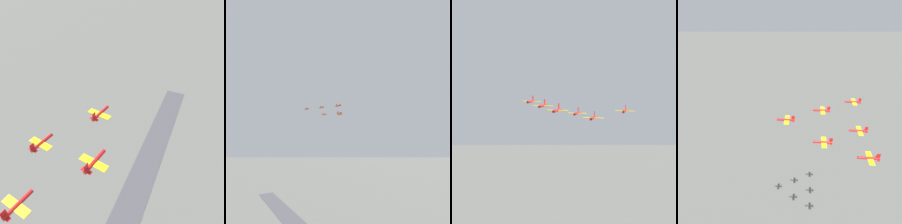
# 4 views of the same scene
# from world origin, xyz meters

# --- Properties ---
(jet_0) EXTENTS (8.26, 8.52, 2.86)m
(jet_0) POSITION_xyz_m (30.48, 12.51, 138.30)
(jet_0) COLOR red
(jet_1) EXTENTS (8.26, 8.52, 2.86)m
(jet_1) POSITION_xyz_m (25.08, -6.58, 134.10)
(jet_1) COLOR red
(jet_2) EXTENTS (8.26, 8.52, 2.86)m
(jet_2) POSITION_xyz_m (44.54, -1.49, 138.43)
(jet_2) COLOR red
(jet_3) EXTENTS (8.26, 8.52, 2.86)m
(jet_3) POSITION_xyz_m (19.68, -25.67, 135.45)
(jet_3) COLOR red
(jet_4) EXTENTS (8.26, 8.52, 2.86)m
(jet_4) POSITION_xyz_m (39.14, -20.58, 134.07)
(jet_4) COLOR red
(jet_5) EXTENTS (8.26, 8.52, 2.86)m
(jet_5) POSITION_xyz_m (58.60, -15.49, 138.72)
(jet_5) COLOR red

